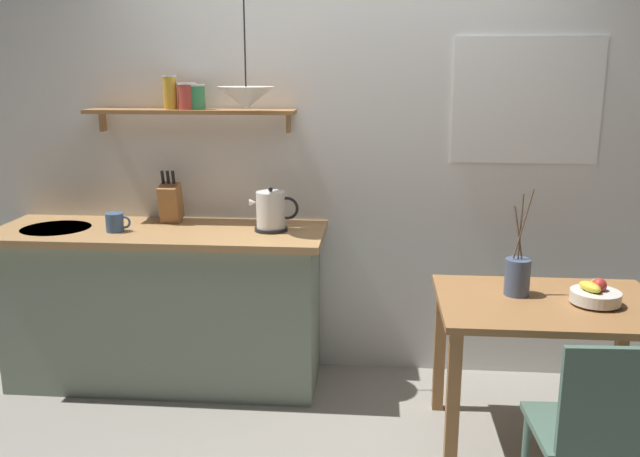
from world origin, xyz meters
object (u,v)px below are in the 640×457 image
Objects in this scene: dining_table at (548,325)px; electric_kettle at (271,211)px; fruit_bowl at (595,294)px; coffee_mug_by_sink at (115,222)px; knife_block at (171,202)px; pendant_lamp at (246,98)px; dining_chair_near at (599,429)px; twig_vase at (517,276)px.

dining_table is 3.80× the size of electric_kettle.
coffee_mug_by_sink is at bearing 169.34° from fruit_bowl.
pendant_lamp reaches higher than knife_block.
knife_block is (-2.01, 1.35, 0.55)m from dining_chair_near.
pendant_lamp is (-1.49, 0.48, 1.01)m from dining_table.
twig_vase is 2.11m from coffee_mug_by_sink.
twig_vase is at bearing -19.67° from electric_kettle.
twig_vase is at bearing -9.53° from coffee_mug_by_sink.
pendant_lamp is (-1.35, 0.40, 0.80)m from twig_vase.
twig_vase is 1.89× the size of electric_kettle.
coffee_mug_by_sink is (-0.84, -0.09, -0.06)m from electric_kettle.
fruit_bowl is 1.95m from pendant_lamp.
dining_chair_near is at bearing -87.64° from dining_table.
fruit_bowl is at bearing -7.21° from dining_table.
coffee_mug_by_sink is (-0.24, -0.24, -0.07)m from knife_block.
electric_kettle is at bearing 160.33° from twig_vase.
twig_vase is at bearing 150.06° from dining_table.
knife_block is 0.47× the size of pendant_lamp.
knife_block is 0.80m from pendant_lamp.
knife_block is at bearing 166.36° from electric_kettle.
knife_block reaches higher than dining_chair_near.
knife_block is 2.22× the size of coffee_mug_by_sink.
dining_chair_near is 1.31× the size of pendant_lamp.
coffee_mug_by_sink reaches higher than fruit_bowl.
coffee_mug_by_sink is at bearing -134.68° from knife_block.
dining_table is 0.70m from dining_chair_near.
coffee_mug_by_sink is at bearing -173.70° from electric_kettle.
pendant_lamp is (0.73, 0.05, 0.67)m from coffee_mug_by_sink.
pendant_lamp reaches higher than dining_table.
twig_vase reaches higher than dining_table.
fruit_bowl is at bearing -10.66° from coffee_mug_by_sink.
twig_vase is at bearing -17.73° from knife_block.
electric_kettle is 0.62m from knife_block.
fruit_bowl is at bearing -19.24° from electric_kettle.
coffee_mug_by_sink is at bearing 153.64° from dining_chair_near.
coffee_mug_by_sink is 0.21× the size of pendant_lamp.
dining_table is 1.87m from pendant_lamp.
dining_chair_near is at bearing -77.64° from twig_vase.
fruit_bowl is 0.83× the size of electric_kettle.
dining_chair_near is 1.69× the size of twig_vase.
coffee_mug_by_sink is 0.99m from pendant_lamp.
twig_vase is (-0.17, 0.77, 0.34)m from dining_chair_near.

